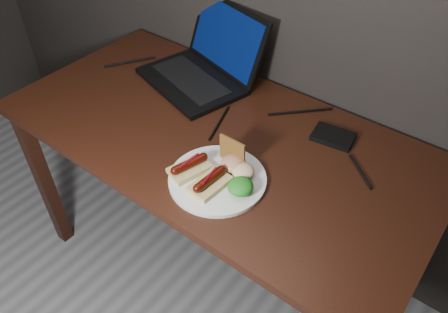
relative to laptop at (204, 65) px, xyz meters
name	(u,v)px	position (x,y,z in m)	size (l,w,h in m)	color
desk	(215,152)	(0.22, -0.22, -0.14)	(1.40, 0.70, 0.75)	#33160C
laptop	(204,65)	(0.00, 0.00, 0.00)	(0.45, 0.42, 0.25)	black
hard_drive	(333,136)	(0.54, -0.02, -0.05)	(0.12, 0.09, 0.02)	black
desk_cables	(238,108)	(0.21, -0.08, -0.05)	(1.08, 0.38, 0.01)	black
plate	(217,179)	(0.37, -0.39, -0.05)	(0.27, 0.27, 0.01)	silver
bread_sausage_left	(190,167)	(0.29, -0.41, -0.03)	(0.10, 0.13, 0.04)	#E1CA84
bread_sausage_center	(210,182)	(0.37, -0.42, -0.03)	(0.08, 0.12, 0.04)	#E1CA84
crispbread	(232,151)	(0.36, -0.31, 0.00)	(0.09, 0.01, 0.09)	#9B652A
salad_greens	(241,187)	(0.45, -0.39, -0.02)	(0.07, 0.07, 0.04)	#136114
salsa_mound	(234,163)	(0.38, -0.33, -0.02)	(0.07, 0.07, 0.04)	#A62510
coleslaw_mound	(243,171)	(0.42, -0.34, -0.02)	(0.06, 0.06, 0.04)	beige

